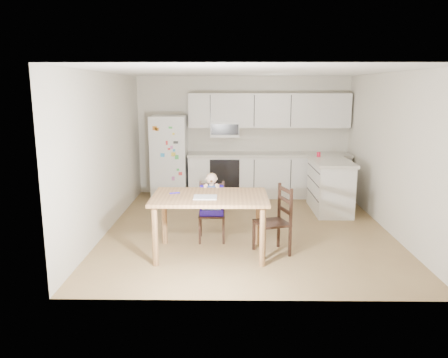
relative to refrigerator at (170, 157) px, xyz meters
name	(u,v)px	position (x,y,z in m)	size (l,w,h in m)	color
room	(247,149)	(1.55, -1.67, 0.40)	(4.52, 5.01, 2.51)	olive
refrigerator	(170,157)	(0.00, 0.00, 0.00)	(0.72, 0.70, 1.70)	silver
kitchen_run	(267,155)	(2.05, 0.09, 0.03)	(3.37, 0.62, 2.15)	silver
kitchen_island	(330,185)	(3.12, -1.09, -0.36)	(0.68, 1.31, 0.96)	silver
red_cup	(319,154)	(2.97, -0.71, 0.16)	(0.07, 0.07, 0.09)	red
dining_table	(210,204)	(0.99, -3.30, -0.13)	(1.55, 1.00, 0.83)	#8D5F39
napkin	(205,197)	(0.94, -3.41, -0.01)	(0.31, 0.27, 0.01)	#B4B4B9
toddler_spoon	(174,193)	(0.49, -3.19, -0.01)	(0.02, 0.02, 0.12)	#220FC0
chair_booster	(212,199)	(0.99, -2.69, -0.23)	(0.40, 0.40, 1.03)	black
chair_side	(278,215)	(1.93, -3.22, -0.31)	(0.53, 0.53, 0.95)	black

